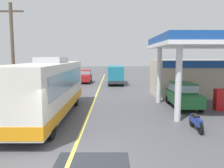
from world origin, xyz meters
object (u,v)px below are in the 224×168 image
object	(u,v)px
coach_bus_main	(49,89)
pedestrian_near_pump	(194,92)
car_at_pump	(183,94)
minibus_opposing_lane	(116,73)
motorcycle_parked_forecourt	(196,122)
car_trailing_behind_bus	(85,76)

from	to	relation	value
coach_bus_main	pedestrian_near_pump	bearing A→B (deg)	21.04
coach_bus_main	pedestrian_near_pump	xyz separation A→B (m)	(10.38, 3.99, -0.79)
car_at_pump	minibus_opposing_lane	bearing A→B (deg)	108.08
minibus_opposing_lane	pedestrian_near_pump	distance (m)	14.47
motorcycle_parked_forecourt	car_trailing_behind_bus	distance (m)	22.70
car_at_pump	coach_bus_main	bearing A→B (deg)	-163.65
car_at_pump	minibus_opposing_lane	xyz separation A→B (m)	(-4.72, 14.47, 0.46)
motorcycle_parked_forecourt	coach_bus_main	bearing A→B (deg)	162.06
coach_bus_main	minibus_opposing_lane	world-z (taller)	coach_bus_main
minibus_opposing_lane	motorcycle_parked_forecourt	size ratio (longest dim) A/B	3.41
motorcycle_parked_forecourt	pedestrian_near_pump	size ratio (longest dim) A/B	1.08
minibus_opposing_lane	car_trailing_behind_bus	bearing A→B (deg)	161.74
pedestrian_near_pump	car_trailing_behind_bus	distance (m)	17.86
coach_bus_main	car_at_pump	size ratio (longest dim) A/B	2.63
pedestrian_near_pump	coach_bus_main	bearing A→B (deg)	-158.96
car_at_pump	pedestrian_near_pump	distance (m)	1.85
car_at_pump	minibus_opposing_lane	size ratio (longest dim) A/B	0.69
coach_bus_main	car_trailing_behind_bus	size ratio (longest dim) A/B	2.63
pedestrian_near_pump	car_trailing_behind_bus	xyz separation A→B (m)	(-10.33, 14.57, 0.08)
minibus_opposing_lane	motorcycle_parked_forecourt	world-z (taller)	minibus_opposing_lane
coach_bus_main	pedestrian_near_pump	size ratio (longest dim) A/B	6.65
minibus_opposing_lane	pedestrian_near_pump	xyz separation A→B (m)	(6.02, -13.15, -0.54)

